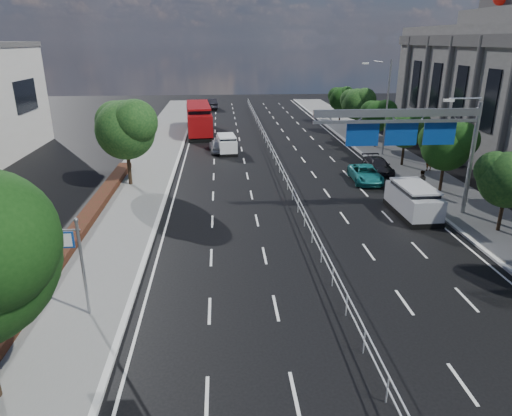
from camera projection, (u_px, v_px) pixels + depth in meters
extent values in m
plane|color=black|center=(341.00, 305.00, 19.52)|extent=(160.00, 160.00, 0.00)
cube|color=slate|center=(65.00, 316.00, 18.65)|extent=(5.00, 140.00, 0.14)
cube|color=silver|center=(127.00, 313.00, 18.83)|extent=(0.25, 140.00, 0.15)
cube|color=silver|center=(277.00, 156.00, 40.21)|extent=(0.05, 85.00, 0.05)
cube|color=silver|center=(277.00, 161.00, 40.36)|extent=(0.05, 85.00, 0.05)
cube|color=black|center=(59.00, 256.00, 23.09)|extent=(1.00, 36.00, 0.44)
cylinder|color=gray|center=(83.00, 271.00, 18.02)|extent=(0.12, 0.12, 4.20)
sphere|color=gray|center=(76.00, 220.00, 17.27)|extent=(0.18, 0.18, 0.18)
cylinder|color=gray|center=(63.00, 230.00, 17.37)|extent=(1.30, 0.07, 0.07)
cube|color=navy|center=(56.00, 240.00, 17.49)|extent=(1.35, 0.06, 0.68)
cube|color=white|center=(56.00, 240.00, 17.52)|extent=(1.20, 0.01, 0.54)
cube|color=white|center=(56.00, 240.00, 17.45)|extent=(1.20, 0.01, 0.54)
cylinder|color=gray|center=(471.00, 160.00, 28.40)|extent=(0.28, 0.28, 7.20)
cube|color=gray|center=(398.00, 113.00, 26.99)|extent=(10.20, 0.25, 0.45)
cube|color=gray|center=(397.00, 121.00, 27.16)|extent=(10.20, 0.18, 0.18)
cylinder|color=gray|center=(465.00, 98.00, 27.01)|extent=(2.00, 0.10, 0.10)
cube|color=silver|center=(449.00, 100.00, 26.97)|extent=(0.60, 0.25, 0.15)
cube|color=navy|center=(439.00, 133.00, 27.81)|extent=(2.00, 0.08, 1.40)
cube|color=white|center=(439.00, 133.00, 27.86)|extent=(1.80, 0.02, 1.20)
cube|color=navy|center=(401.00, 134.00, 27.64)|extent=(2.00, 0.08, 1.40)
cube|color=white|center=(401.00, 134.00, 27.69)|extent=(1.80, 0.02, 1.20)
cube|color=navy|center=(362.00, 135.00, 27.46)|extent=(2.00, 0.08, 1.40)
cube|color=white|center=(362.00, 134.00, 27.51)|extent=(1.80, 0.02, 1.20)
cylinder|color=gray|center=(387.00, 109.00, 43.06)|extent=(0.16, 0.16, 9.00)
cylinder|color=gray|center=(378.00, 62.00, 41.48)|extent=(0.10, 2.40, 0.10)
cube|color=silver|center=(365.00, 63.00, 41.44)|extent=(0.60, 0.25, 0.15)
cube|color=#4C4947|center=(483.00, 41.00, 37.65)|extent=(0.40, 36.00, 1.00)
cylinder|color=black|center=(129.00, 164.00, 34.86)|extent=(0.28, 0.28, 3.50)
sphere|color=black|center=(125.00, 130.00, 33.96)|extent=(4.40, 4.40, 4.40)
sphere|color=black|center=(135.00, 122.00, 33.16)|extent=(3.30, 3.30, 3.30)
sphere|color=black|center=(116.00, 121.00, 34.33)|extent=(3.08, 3.08, 3.08)
cylinder|color=black|center=(501.00, 212.00, 26.44)|extent=(0.21, 0.21, 2.60)
sphere|color=black|center=(508.00, 180.00, 25.77)|extent=(3.20, 3.20, 3.20)
sphere|color=black|center=(495.00, 171.00, 26.03)|extent=(2.24, 2.24, 2.24)
cylinder|color=black|center=(442.00, 174.00, 33.41)|extent=(0.22, 0.22, 2.80)
sphere|color=black|center=(446.00, 147.00, 32.69)|extent=(3.50, 3.50, 3.50)
sphere|color=black|center=(460.00, 140.00, 32.06)|extent=(2.62, 2.62, 2.62)
sphere|color=black|center=(436.00, 139.00, 32.98)|extent=(2.45, 2.45, 2.45)
cylinder|color=black|center=(403.00, 151.00, 40.44)|extent=(0.22, 0.22, 2.70)
sphere|color=black|center=(406.00, 129.00, 39.75)|extent=(3.30, 3.30, 3.30)
sphere|color=black|center=(416.00, 124.00, 39.15)|extent=(2.48, 2.48, 2.47)
sphere|color=black|center=(398.00, 123.00, 40.02)|extent=(2.31, 2.31, 2.31)
cylinder|color=black|center=(376.00, 135.00, 47.46)|extent=(0.21, 0.21, 2.65)
sphere|color=black|center=(377.00, 116.00, 46.78)|extent=(3.20, 3.20, 3.20)
sphere|color=black|center=(386.00, 112.00, 46.20)|extent=(2.40, 2.40, 2.40)
sphere|color=black|center=(371.00, 111.00, 47.04)|extent=(2.24, 2.24, 2.24)
cylinder|color=black|center=(355.00, 122.00, 54.44)|extent=(0.23, 0.23, 2.85)
sphere|color=black|center=(357.00, 104.00, 53.71)|extent=(3.60, 3.60, 3.60)
sphere|color=black|center=(365.00, 100.00, 53.06)|extent=(2.70, 2.70, 2.70)
sphere|color=black|center=(351.00, 100.00, 54.01)|extent=(2.52, 2.52, 2.52)
cylinder|color=black|center=(340.00, 114.00, 61.50)|extent=(0.21, 0.21, 2.60)
sphere|color=black|center=(341.00, 99.00, 60.83)|extent=(3.10, 3.10, 3.10)
sphere|color=black|center=(346.00, 95.00, 60.26)|extent=(2.32, 2.33, 2.32)
sphere|color=black|center=(336.00, 96.00, 61.08)|extent=(2.17, 2.17, 2.17)
cube|color=black|center=(227.00, 151.00, 45.86)|extent=(2.10, 4.18, 0.29)
cube|color=white|center=(227.00, 144.00, 45.61)|extent=(2.06, 4.10, 1.19)
cube|color=black|center=(226.00, 138.00, 45.41)|extent=(1.83, 2.98, 0.53)
cube|color=white|center=(226.00, 136.00, 45.32)|extent=(1.92, 3.22, 0.11)
cylinder|color=black|center=(221.00, 153.00, 44.48)|extent=(0.30, 0.61, 0.59)
cylinder|color=black|center=(235.00, 152.00, 44.71)|extent=(0.30, 0.61, 0.59)
cylinder|color=black|center=(218.00, 147.00, 46.90)|extent=(0.30, 0.61, 0.59)
cylinder|color=black|center=(232.00, 146.00, 47.13)|extent=(0.30, 0.61, 0.59)
cube|color=black|center=(199.00, 132.00, 55.42)|extent=(3.62, 11.76, 0.35)
cube|color=maroon|center=(199.00, 119.00, 54.90)|extent=(3.55, 11.53, 2.35)
cube|color=black|center=(198.00, 109.00, 54.49)|extent=(3.10, 8.35, 1.04)
cube|color=maroon|center=(198.00, 105.00, 54.31)|extent=(3.25, 9.03, 0.21)
cylinder|color=black|center=(190.00, 136.00, 51.72)|extent=(0.36, 0.73, 0.71)
cylinder|color=black|center=(210.00, 136.00, 52.04)|extent=(0.36, 0.73, 0.71)
cylinder|color=black|center=(189.00, 125.00, 58.67)|extent=(0.36, 0.73, 0.71)
cylinder|color=black|center=(207.00, 124.00, 58.99)|extent=(0.36, 0.73, 0.71)
imported|color=#A1A3A8|center=(218.00, 145.00, 45.94)|extent=(1.99, 4.11, 1.35)
imported|color=black|center=(211.00, 104.00, 74.46)|extent=(2.30, 5.18, 1.65)
cube|color=black|center=(412.00, 212.00, 29.51)|extent=(2.13, 4.90, 0.33)
cube|color=#A9AAB0|center=(413.00, 201.00, 29.23)|extent=(2.09, 4.80, 1.38)
cube|color=black|center=(414.00, 190.00, 29.00)|extent=(1.91, 3.46, 0.61)
cube|color=#A9AAB0|center=(415.00, 186.00, 28.89)|extent=(1.99, 3.75, 0.12)
cylinder|color=black|center=(409.00, 219.00, 27.91)|extent=(0.30, 0.69, 0.69)
cylinder|color=black|center=(436.00, 218.00, 28.05)|extent=(0.30, 0.69, 0.69)
cylinder|color=black|center=(390.00, 202.00, 30.85)|extent=(0.30, 0.69, 0.69)
cylinder|color=black|center=(415.00, 201.00, 31.00)|extent=(0.30, 0.69, 0.69)
imported|color=#1B7979|center=(366.00, 174.00, 36.28)|extent=(2.34, 4.67, 1.27)
imported|color=black|center=(378.00, 166.00, 38.63)|extent=(1.86, 4.40, 1.27)
imported|color=gray|center=(429.00, 161.00, 38.76)|extent=(0.71, 0.54, 1.76)
imported|color=gray|center=(421.00, 181.00, 33.31)|extent=(0.94, 0.83, 1.63)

